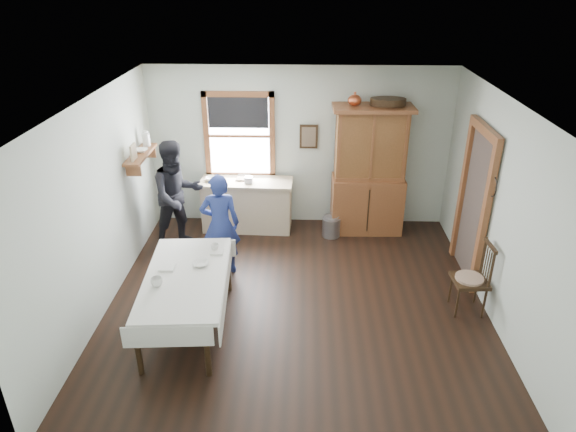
{
  "coord_description": "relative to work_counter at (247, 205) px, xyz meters",
  "views": [
    {
      "loc": [
        0.07,
        -5.72,
        4.08
      ],
      "look_at": [
        -0.12,
        0.3,
        1.14
      ],
      "focal_mm": 32.0,
      "sensor_mm": 36.0,
      "label": 1
    }
  ],
  "objects": [
    {
      "name": "spindle_chair",
      "position": [
        3.1,
        -2.25,
        0.06
      ],
      "size": [
        0.48,
        0.48,
        1.0
      ],
      "primitive_type": "cube",
      "rotation": [
        0.0,
        0.0,
        0.06
      ],
      "color": "#312011",
      "rests_on": "room"
    },
    {
      "name": "table_cup_a",
      "position": [
        -0.73,
        -2.95,
        0.37
      ],
      "size": [
        0.14,
        0.14,
        0.11
      ],
      "primitive_type": "imported",
      "rotation": [
        0.0,
        0.0,
        0.05
      ],
      "color": "white",
      "rests_on": "dining_table"
    },
    {
      "name": "china_hutch",
      "position": [
        2.02,
        0.0,
        0.64
      ],
      "size": [
        1.27,
        0.62,
        2.15
      ],
      "primitive_type": "cube",
      "rotation": [
        0.0,
        0.0,
        0.02
      ],
      "color": "brown",
      "rests_on": "room"
    },
    {
      "name": "figure_dark",
      "position": [
        -1.01,
        -0.63,
        0.37
      ],
      "size": [
        1.0,
        0.96,
        1.62
      ],
      "primitive_type": "imported",
      "rotation": [
        0.0,
        0.0,
        0.62
      ],
      "color": "black",
      "rests_on": "room"
    },
    {
      "name": "table_bowl",
      "position": [
        -0.3,
        -2.49,
        0.35
      ],
      "size": [
        0.24,
        0.24,
        0.05
      ],
      "primitive_type": "imported",
      "rotation": [
        0.0,
        0.0,
        0.17
      ],
      "color": "white",
      "rests_on": "dining_table"
    },
    {
      "name": "woman_blue",
      "position": [
        -0.23,
        -1.39,
        0.27
      ],
      "size": [
        0.56,
        0.41,
        1.42
      ],
      "primitive_type": "imported",
      "rotation": [
        0.0,
        0.0,
        3.28
      ],
      "color": "navy",
      "rests_on": "room"
    },
    {
      "name": "pail",
      "position": [
        1.42,
        -0.24,
        -0.28
      ],
      "size": [
        0.34,
        0.34,
        0.32
      ],
      "primitive_type": "cube",
      "rotation": [
        0.0,
        0.0,
        -0.15
      ],
      "color": "gray",
      "rests_on": "room"
    },
    {
      "name": "work_counter",
      "position": [
        0.0,
        0.0,
        0.0
      ],
      "size": [
        1.55,
        0.63,
        0.88
      ],
      "primitive_type": "cube",
      "rotation": [
        0.0,
        0.0,
        -0.04
      ],
      "color": "#C3AF87",
      "rests_on": "room"
    },
    {
      "name": "rug_beater",
      "position": [
        3.33,
        -1.85,
        1.28
      ],
      "size": [
        0.01,
        0.27,
        0.27
      ],
      "primitive_type": "torus",
      "rotation": [
        0.0,
        1.57,
        0.0
      ],
      "color": "black",
      "rests_on": "room"
    },
    {
      "name": "window",
      "position": [
        -0.12,
        0.31,
        1.2
      ],
      "size": [
        1.18,
        0.07,
        1.48
      ],
      "color": "white",
      "rests_on": "room"
    },
    {
      "name": "room",
      "position": [
        0.88,
        -2.15,
        0.91
      ],
      "size": [
        5.01,
        5.01,
        2.7
      ],
      "color": "black",
      "rests_on": "ground"
    },
    {
      "name": "wall_shelf",
      "position": [
        -1.49,
        -0.61,
        1.13
      ],
      "size": [
        0.24,
        1.0,
        0.44
      ],
      "color": "brown",
      "rests_on": "room"
    },
    {
      "name": "dining_table",
      "position": [
        -0.45,
        -2.73,
        -0.06
      ],
      "size": [
        1.13,
        1.96,
        0.76
      ],
      "primitive_type": "cube",
      "rotation": [
        0.0,
        0.0,
        0.07
      ],
      "color": "silver",
      "rests_on": "room"
    },
    {
      "name": "shelf_bowl",
      "position": [
        -1.49,
        -0.6,
        1.16
      ],
      "size": [
        0.22,
        0.22,
        0.05
      ],
      "primitive_type": "imported",
      "color": "white",
      "rests_on": "wall_shelf"
    },
    {
      "name": "doorway",
      "position": [
        3.33,
        -1.3,
        0.72
      ],
      "size": [
        0.09,
        1.14,
        2.22
      ],
      "color": "#453831",
      "rests_on": "room"
    },
    {
      "name": "table_cup_b",
      "position": [
        -0.19,
        -2.13,
        0.37
      ],
      "size": [
        0.14,
        0.14,
        0.1
      ],
      "primitive_type": "imported",
      "rotation": [
        0.0,
        0.0,
        0.38
      ],
      "color": "white",
      "rests_on": "dining_table"
    },
    {
      "name": "wicker_basket",
      "position": [
        1.79,
        -0.09,
        -0.33
      ],
      "size": [
        0.4,
        0.32,
        0.21
      ],
      "primitive_type": "cube",
      "rotation": [
        0.0,
        0.0,
        0.19
      ],
      "color": "olive",
      "rests_on": "room"
    },
    {
      "name": "counter_book",
      "position": [
        -0.17,
        0.12,
        0.45
      ],
      "size": [
        0.19,
        0.25,
        0.02
      ],
      "primitive_type": "imported",
      "rotation": [
        0.0,
        0.0,
        -0.03
      ],
      "color": "brown",
      "rests_on": "work_counter"
    },
    {
      "name": "framed_picture",
      "position": [
        1.03,
        0.31,
        1.11
      ],
      "size": [
        0.3,
        0.04,
        0.4
      ],
      "primitive_type": "cube",
      "color": "#312011",
      "rests_on": "room"
    },
    {
      "name": "counter_bowl",
      "position": [
        -0.58,
        -0.0,
        0.47
      ],
      "size": [
        0.24,
        0.24,
        0.06
      ],
      "primitive_type": "imported",
      "rotation": [
        0.0,
        0.0,
        -0.29
      ],
      "color": "white",
      "rests_on": "work_counter"
    }
  ]
}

